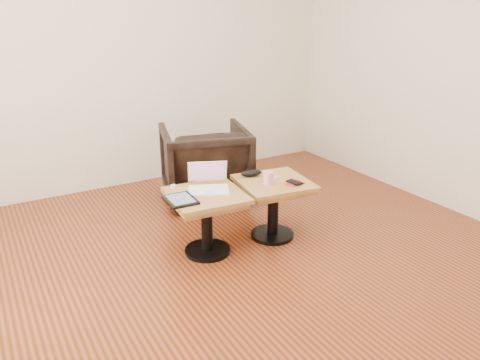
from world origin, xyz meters
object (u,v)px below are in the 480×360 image
laptop (208,184)px  striped_cup (268,178)px  side_table_left (206,209)px  side_table_right (273,195)px  armchair (205,164)px

laptop → striped_cup: size_ratio=3.83×
side_table_left → side_table_right: (0.57, -0.03, 0.00)m
side_table_left → side_table_right: 0.57m
side_table_right → striped_cup: 0.19m
striped_cup → armchair: size_ratio=0.13×
armchair → side_table_right: bearing=112.6°
side_table_right → striped_cup: (-0.08, -0.04, 0.17)m
laptop → armchair: (0.40, 0.88, -0.16)m
laptop → striped_cup: bearing=5.9°
striped_cup → armchair: armchair is taller
side_table_left → armchair: armchair is taller
side_table_left → striped_cup: 0.53m
side_table_left → striped_cup: bearing=-2.9°
laptop → striped_cup: (0.44, -0.14, 0.01)m
side_table_left → laptop: laptop is taller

